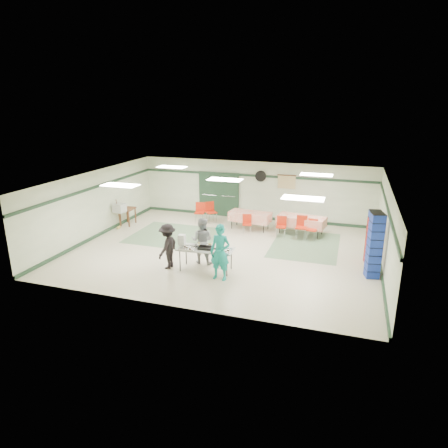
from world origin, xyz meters
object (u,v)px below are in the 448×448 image
(serving_table, at_px, (206,250))
(broom, at_px, (118,213))
(volunteer_grey, at_px, (202,241))
(chair_a, at_px, (301,225))
(chair_d, at_px, (247,222))
(printer_table, at_px, (128,211))
(crate_stack_blue_a, at_px, (373,237))
(chair_b, at_px, (281,224))
(dining_table_a, at_px, (301,221))
(chair_loose_b, at_px, (200,210))
(volunteer_teal, at_px, (220,252))
(volunteer_dark, at_px, (168,246))
(crate_stack_red, at_px, (373,241))
(dining_table_b, at_px, (250,216))
(chair_loose_a, at_px, (210,210))
(crate_stack_blue_b, at_px, (375,246))
(office_printer, at_px, (119,208))
(chair_c, at_px, (312,227))

(serving_table, relative_size, broom, 1.43)
(volunteer_grey, distance_m, chair_a, 4.65)
(chair_d, height_order, printer_table, chair_d)
(crate_stack_blue_a, bearing_deg, chair_b, 152.80)
(dining_table_a, bearing_deg, chair_b, -132.14)
(serving_table, distance_m, crate_stack_blue_a, 5.73)
(chair_loose_b, bearing_deg, volunteer_teal, -73.77)
(chair_b, relative_size, broom, 0.65)
(volunteer_dark, bearing_deg, crate_stack_red, 115.07)
(dining_table_b, relative_size, chair_d, 2.30)
(volunteer_dark, bearing_deg, chair_d, 164.27)
(chair_loose_b, distance_m, crate_stack_red, 7.84)
(chair_d, bearing_deg, dining_table_a, -0.77)
(printer_table, bearing_deg, serving_table, -39.69)
(volunteer_teal, distance_m, crate_stack_red, 5.32)
(chair_d, height_order, chair_loose_a, chair_loose_a)
(volunteer_dark, relative_size, chair_loose_a, 1.62)
(volunteer_dark, distance_m, crate_stack_blue_b, 6.59)
(volunteer_dark, xyz_separation_m, office_printer, (-3.85, 3.26, 0.17))
(crate_stack_blue_a, height_order, crate_stack_red, crate_stack_blue_a)
(crate_stack_red, bearing_deg, crate_stack_blue_b, -90.00)
(printer_table, relative_size, office_printer, 1.74)
(broom, bearing_deg, chair_loose_a, 41.37)
(chair_a, height_order, office_printer, office_printer)
(serving_table, xyz_separation_m, dining_table_b, (0.28, 4.75, -0.15))
(volunteer_grey, bearing_deg, volunteer_dark, 37.13)
(dining_table_b, height_order, chair_a, chair_a)
(dining_table_b, bearing_deg, printer_table, -162.06)
(chair_a, height_order, chair_loose_a, chair_loose_a)
(volunteer_dark, bearing_deg, broom, -125.89)
(dining_table_b, bearing_deg, chair_a, -6.88)
(dining_table_a, relative_size, chair_c, 2.46)
(chair_loose_b, distance_m, printer_table, 3.25)
(volunteer_dark, xyz_separation_m, chair_b, (3.01, 4.38, -0.24))
(volunteer_grey, distance_m, chair_d, 3.68)
(volunteer_grey, xyz_separation_m, crate_stack_blue_b, (5.53, 0.54, 0.24))
(dining_table_b, height_order, chair_loose_a, chair_loose_a)
(chair_loose_a, bearing_deg, printer_table, 160.44)
(chair_loose_b, relative_size, broom, 0.71)
(chair_d, bearing_deg, crate_stack_blue_a, -35.34)
(broom, bearing_deg, crate_stack_blue_b, -1.01)
(volunteer_teal, height_order, chair_d, volunteer_teal)
(dining_table_a, bearing_deg, printer_table, -162.18)
(chair_loose_b, xyz_separation_m, crate_stack_red, (7.35, -2.74, 0.24))
(office_printer, bearing_deg, chair_d, 17.29)
(dining_table_b, xyz_separation_m, chair_c, (2.72, -0.57, -0.05))
(volunteer_teal, height_order, dining_table_a, volunteer_teal)
(chair_loose_b, height_order, printer_table, chair_loose_b)
(printer_table, bearing_deg, chair_c, -0.41)
(crate_stack_blue_b, bearing_deg, dining_table_a, 126.63)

